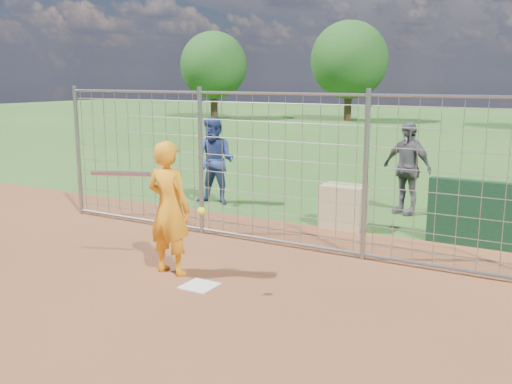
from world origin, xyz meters
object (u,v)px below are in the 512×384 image
Objects in this scene: bystander_a at (215,161)px; bystander_b at (407,168)px; equipment_bin at (343,206)px; batter at (169,208)px.

bystander_a is 4.07m from bystander_b.
bystander_b is 2.38× the size of equipment_bin.
bystander_b is (1.91, 5.30, -0.00)m from batter.
equipment_bin is at bearing -16.61° from bystander_a.
batter reaches higher than equipment_bin.
bystander_b is at bearing -108.24° from batter.
equipment_bin is (1.21, 3.62, -0.55)m from batter.
bystander_b is (3.90, 1.16, -0.00)m from bystander_a.
bystander_a is 1.00× the size of bystander_b.
bystander_a reaches higher than bystander_b.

